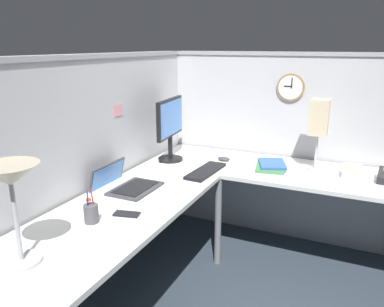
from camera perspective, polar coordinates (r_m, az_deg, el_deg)
ground_plane at (r=2.91m, az=5.71°, el=-18.19°), size 6.80×6.80×0.00m
cubicle_wall_back at (r=2.65m, az=-14.61°, el=-3.00°), size 2.57×0.12×1.58m
cubicle_wall_right at (r=3.31m, az=15.41°, el=0.73°), size 0.12×2.37×1.58m
desk at (r=2.47m, az=6.06°, el=-8.02°), size 2.35×2.15×0.73m
monitor at (r=3.01m, az=-3.30°, el=4.33°), size 0.46×0.20×0.50m
laptop at (r=2.53m, az=-10.33°, el=-4.53°), size 0.34×0.38×0.22m
keyboard at (r=2.79m, az=2.08°, el=-2.66°), size 0.44×0.17×0.02m
computer_mouse at (r=3.07m, az=4.80°, el=-0.79°), size 0.06×0.10×0.03m
desk_lamp_dome at (r=1.71m, az=-25.59°, el=-4.09°), size 0.24×0.24×0.44m
pen_cup at (r=2.08m, az=-14.94°, el=-8.66°), size 0.08×0.08×0.18m
cell_phone at (r=2.15m, az=-9.77°, el=-8.96°), size 0.10×0.16×0.01m
book_stack at (r=2.94m, az=11.80°, el=-1.78°), size 0.33×0.27×0.04m
desk_lamp_paper at (r=2.90m, az=18.58°, el=4.89°), size 0.13×0.13×0.53m
tissue_box at (r=2.90m, az=22.89°, el=-2.50°), size 0.12×0.12×0.09m
wall_clock at (r=3.17m, az=14.62°, el=9.60°), size 0.04×0.22×0.22m
pinned_note_leftmost at (r=2.71m, az=-11.08°, el=6.41°), size 0.09×0.00×0.08m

